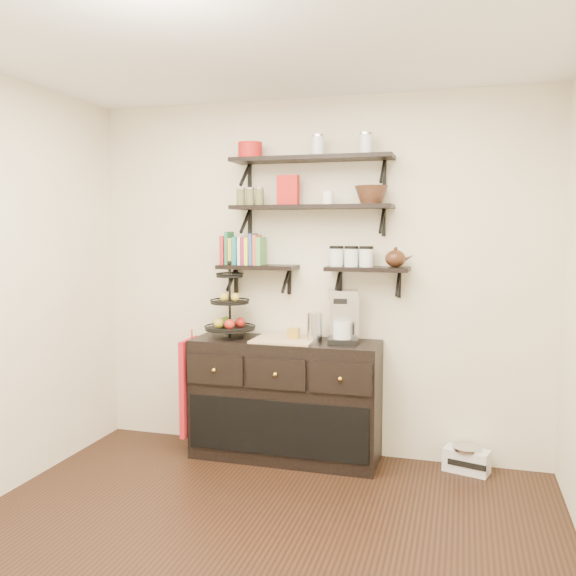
{
  "coord_description": "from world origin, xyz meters",
  "views": [
    {
      "loc": [
        1.08,
        -2.77,
        1.73
      ],
      "look_at": [
        -0.04,
        1.15,
        1.33
      ],
      "focal_mm": 38.0,
      "sensor_mm": 36.0,
      "label": 1
    }
  ],
  "objects_px": {
    "sideboard": "(285,399)",
    "coffee_maker": "(343,317)",
    "radio": "(467,459)",
    "fruit_stand": "(231,312)"
  },
  "relations": [
    {
      "from": "sideboard",
      "to": "coffee_maker",
      "type": "xyz_separation_m",
      "value": [
        0.43,
        0.03,
        0.63
      ]
    },
    {
      "from": "radio",
      "to": "fruit_stand",
      "type": "bearing_deg",
      "value": -161.11
    },
    {
      "from": "fruit_stand",
      "to": "sideboard",
      "type": "bearing_deg",
      "value": -0.57
    },
    {
      "from": "coffee_maker",
      "to": "sideboard",
      "type": "bearing_deg",
      "value": 174.01
    },
    {
      "from": "coffee_maker",
      "to": "radio",
      "type": "relative_size",
      "value": 1.14
    },
    {
      "from": "coffee_maker",
      "to": "fruit_stand",
      "type": "bearing_deg",
      "value": 171.97
    },
    {
      "from": "fruit_stand",
      "to": "coffee_maker",
      "type": "bearing_deg",
      "value": 1.46
    },
    {
      "from": "fruit_stand",
      "to": "coffee_maker",
      "type": "distance_m",
      "value": 0.87
    },
    {
      "from": "sideboard",
      "to": "coffee_maker",
      "type": "relative_size",
      "value": 3.6
    },
    {
      "from": "fruit_stand",
      "to": "coffee_maker",
      "type": "height_order",
      "value": "fruit_stand"
    }
  ]
}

